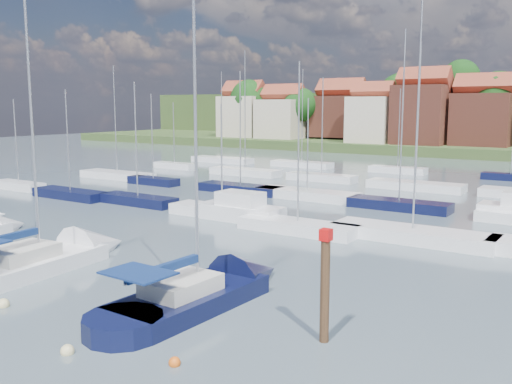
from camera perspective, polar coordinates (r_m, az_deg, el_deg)
The scene contains 9 objects.
ground at distance 60.06m, azimuth 13.78°, elevation -0.14°, with size 260.00×260.00×0.00m, color #415159.
sailboat_centre at distance 34.40m, azimuth -19.31°, elevation -6.28°, with size 4.50×13.13×17.45m.
sailboat_navy at distance 26.99m, azimuth -4.37°, elevation -9.89°, with size 3.64×12.23×16.77m.
timber_piling at distance 22.16m, azimuth 6.86°, elevation -11.54°, with size 0.40×0.40×6.65m.
buoy_c at distance 28.40m, azimuth -23.94°, elevation -10.43°, with size 0.55×0.55×0.55m, color beige.
buoy_d at distance 22.57m, azimuth -18.33°, elevation -15.10°, with size 0.50×0.50×0.50m, color beige.
buoy_e at distance 28.82m, azimuth -1.51°, elevation -9.39°, with size 0.51×0.51×0.51m, color #D85914.
buoy_f at distance 20.85m, azimuth -8.14°, elevation -16.79°, with size 0.42×0.42×0.42m, color #D85914.
marina_field at distance 54.84m, azimuth 13.93°, elevation -0.51°, with size 79.62×41.41×15.93m.
Camera 1 is at (20.13, -15.87, 8.93)m, focal length 40.00 mm.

